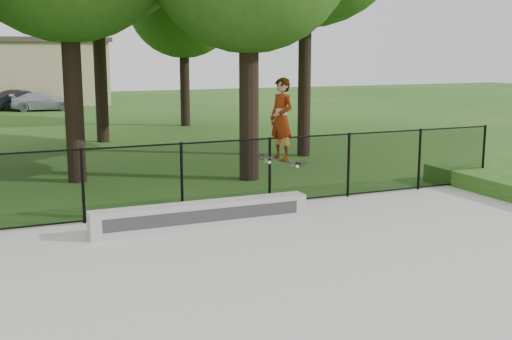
{
  "coord_description": "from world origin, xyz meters",
  "views": [
    {
      "loc": [
        -3.71,
        -6.66,
        3.38
      ],
      "look_at": [
        0.94,
        4.2,
        1.2
      ],
      "focal_mm": 45.0,
      "sensor_mm": 36.0,
      "label": 1
    }
  ],
  "objects_px": {
    "grind_ledge": "(202,215)",
    "skater_airborne": "(281,121)",
    "car_c": "(43,102)",
    "car_b": "(23,100)"
  },
  "relations": [
    {
      "from": "grind_ledge",
      "to": "skater_airborne",
      "type": "distance_m",
      "value": 2.36
    },
    {
      "from": "skater_airborne",
      "to": "grind_ledge",
      "type": "bearing_deg",
      "value": 169.89
    },
    {
      "from": "car_c",
      "to": "skater_airborne",
      "type": "relative_size",
      "value": 1.87
    },
    {
      "from": "car_c",
      "to": "skater_airborne",
      "type": "distance_m",
      "value": 28.4
    },
    {
      "from": "car_b",
      "to": "skater_airborne",
      "type": "xyz_separation_m",
      "value": [
        2.97,
        -29.74,
        1.5
      ]
    },
    {
      "from": "grind_ledge",
      "to": "car_b",
      "type": "distance_m",
      "value": 29.5
    },
    {
      "from": "car_b",
      "to": "skater_airborne",
      "type": "bearing_deg",
      "value": 165.26
    },
    {
      "from": "car_b",
      "to": "skater_airborne",
      "type": "height_order",
      "value": "skater_airborne"
    },
    {
      "from": "car_b",
      "to": "car_c",
      "type": "distance_m",
      "value": 1.78
    },
    {
      "from": "car_c",
      "to": "car_b",
      "type": "bearing_deg",
      "value": 45.2
    }
  ]
}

